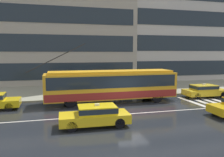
{
  "coord_description": "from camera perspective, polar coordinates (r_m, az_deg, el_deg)",
  "views": [
    {
      "loc": [
        -5.61,
        -16.23,
        4.45
      ],
      "look_at": [
        -0.72,
        3.1,
        2.16
      ],
      "focal_mm": 35.28,
      "sensor_mm": 36.0,
      "label": 1
    }
  ],
  "objects": [
    {
      "name": "pedestrian_approaching_curb",
      "position": [
        25.33,
        7.29,
        0.4
      ],
      "size": [
        1.47,
        1.47,
        1.99
      ],
      "color": "black",
      "rests_on": "sidewalk_slab"
    },
    {
      "name": "office_tower_corner_right",
      "position": [
        45.8,
        17.72,
        15.48
      ],
      "size": [
        25.92,
        16.13,
        23.55
      ],
      "color": "#B4B1AE",
      "rests_on": "ground_plane"
    },
    {
      "name": "crosswalk_stripe_inner_b",
      "position": [
        23.32,
        25.4,
        -5.07
      ],
      "size": [
        0.44,
        4.4,
        0.01
      ],
      "primitive_type": "cube",
      "color": "beige",
      "rests_on": "ground_plane"
    },
    {
      "name": "lane_centre_line",
      "position": [
        16.65,
        6.11,
        -8.97
      ],
      "size": [
        72.0,
        0.14,
        0.01
      ],
      "primitive_type": "cube",
      "color": "silver",
      "rests_on": "ground_plane"
    },
    {
      "name": "taxi_oncoming_near",
      "position": [
        13.7,
        -4.3,
        -9.34
      ],
      "size": [
        4.29,
        1.84,
        1.39
      ],
      "color": "yellow",
      "rests_on": "ground_plane"
    },
    {
      "name": "sidewalk_slab",
      "position": [
        26.8,
        -1.93,
        -2.84
      ],
      "size": [
        80.0,
        10.0,
        0.14
      ],
      "primitive_type": "cube",
      "color": "gray",
      "rests_on": "ground_plane"
    },
    {
      "name": "trolleybus",
      "position": [
        20.04,
        -0.09,
        -1.65
      ],
      "size": [
        13.22,
        2.66,
        5.3
      ],
      "color": "gold",
      "rests_on": "ground_plane"
    },
    {
      "name": "pedestrian_at_shelter",
      "position": [
        23.51,
        -6.78,
        -0.2
      ],
      "size": [
        1.28,
        1.28,
        1.92
      ],
      "color": "navy",
      "rests_on": "sidewalk_slab"
    },
    {
      "name": "ground_plane",
      "position": [
        17.74,
        4.75,
        -7.99
      ],
      "size": [
        160.0,
        160.0,
        0.0
      ],
      "primitive_type": "plane",
      "color": "#20242A"
    },
    {
      "name": "crosswalk_stripe_edge_near",
      "position": [
        21.72,
        19.87,
        -5.65
      ],
      "size": [
        0.44,
        4.4,
        0.01
      ],
      "primitive_type": "cube",
      "color": "beige",
      "rests_on": "ground_plane"
    },
    {
      "name": "crosswalk_stripe_center",
      "position": [
        22.76,
        23.65,
        -5.26
      ],
      "size": [
        0.44,
        4.4,
        0.01
      ],
      "primitive_type": "cube",
      "color": "beige",
      "rests_on": "ground_plane"
    },
    {
      "name": "crosswalk_stripe_inner_a",
      "position": [
        22.23,
        21.81,
        -5.45
      ],
      "size": [
        0.44,
        4.4,
        0.01
      ],
      "primitive_type": "cube",
      "color": "beige",
      "rests_on": "ground_plane"
    },
    {
      "name": "bus_shelter",
      "position": [
        23.53,
        -2.51,
        0.63
      ],
      "size": [
        4.15,
        1.82,
        2.47
      ],
      "color": "gray",
      "rests_on": "sidewalk_slab"
    },
    {
      "name": "pedestrian_walking_past",
      "position": [
        23.78,
        0.89,
        -0.04
      ],
      "size": [
        1.24,
        1.24,
        1.99
      ],
      "color": "navy",
      "rests_on": "sidewalk_slab"
    },
    {
      "name": "taxi_ahead_of_bus",
      "position": [
        24.28,
        22.87,
        -2.84
      ],
      "size": [
        4.37,
        1.93,
        1.39
      ],
      "color": "yellow",
      "rests_on": "ground_plane"
    }
  ]
}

